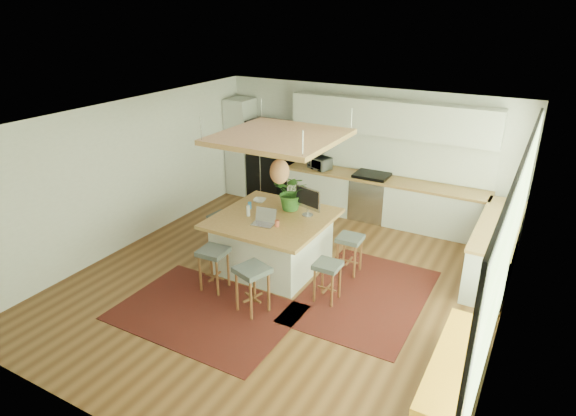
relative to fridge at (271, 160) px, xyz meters
The scene contains 34 objects.
floor 3.95m from the fridge, 56.02° to the right, with size 7.00×7.00×0.00m, color #4F2D16.
ceiling 4.23m from the fridge, 56.02° to the right, with size 7.00×7.00×0.00m, color white.
wall_back 2.21m from the fridge, ahead, with size 6.50×6.50×0.00m, color silver.
wall_front 7.04m from the fridge, 72.19° to the right, with size 6.50×6.50×0.00m, color silver.
wall_left 3.40m from the fridge, 109.08° to the right, with size 7.00×7.00×0.00m, color silver.
wall_right 6.28m from the fridge, 30.56° to the right, with size 7.00×7.00×0.00m, color silver.
window_wall 6.26m from the fridge, 30.70° to the right, with size 0.10×6.20×2.60m, color black, non-canonical shape.
pantry 0.83m from the fridge, behind, with size 0.55×0.60×2.25m, color beige.
back_counter_base 2.74m from the fridge, ahead, with size 4.20×0.60×0.88m, color beige.
back_counter_top 2.70m from the fridge, ahead, with size 4.24×0.64×0.05m, color olive.
backsplash 2.75m from the fridge, ahead, with size 4.20×0.02×0.80m, color white.
upper_cabinets 2.97m from the fridge, ahead, with size 4.20×0.34×0.70m, color beige.
range 2.48m from the fridge, ahead, with size 0.76×0.62×1.00m, color #A5A5AA, non-canonical shape.
right_counter_base 5.24m from the fridge, 13.15° to the right, with size 0.60×2.50×0.88m, color beige.
right_counter_top 5.21m from the fridge, 13.15° to the right, with size 0.64×2.54×0.05m, color olive.
window_bench 6.76m from the fridge, 40.71° to the right, with size 0.52×2.00×0.50m, color beige, non-canonical shape.
ceiling_panel 3.53m from the fridge, 56.45° to the right, with size 1.86×1.86×0.80m, color olive, non-canonical shape.
rug_near 4.86m from the fridge, 70.94° to the right, with size 2.60×1.80×0.01m, color black.
rug_right 4.62m from the fridge, 40.30° to the right, with size 1.80×2.60×0.01m, color black.
fridge is the anchor object (origin of this frame).
island 3.31m from the fridge, 58.47° to the right, with size 1.85×1.85×0.93m, color olive, non-canonical shape.
stool_near_left 4.14m from the fridge, 71.81° to the right, with size 0.42×0.42×0.71m, color #3E4444, non-canonical shape.
stool_near_right 4.68m from the fridge, 62.43° to the right, with size 0.44×0.44×0.74m, color #3E4444, non-canonical shape.
stool_right_front 4.50m from the fridge, 48.06° to the right, with size 0.38×0.38×0.65m, color #3E4444, non-canonical shape.
stool_right_back 3.83m from the fridge, 38.72° to the right, with size 0.40×0.40×0.67m, color #3E4444, non-canonical shape.
stool_left_side 2.80m from the fridge, 78.25° to the right, with size 0.40×0.40×0.68m, color #3E4444, non-canonical shape.
laptop 3.59m from the fridge, 61.04° to the right, with size 0.35×0.38×0.27m, color #A5A5AA, non-canonical shape.
monitor 3.30m from the fridge, 48.14° to the right, with size 0.54×0.19×0.50m, color #A5A5AA, non-canonical shape.
microwave 1.27m from the fridge, ahead, with size 0.48×0.27×0.32m, color #A5A5AA.
island_plant 3.00m from the fridge, 51.91° to the right, with size 0.59×0.65×0.51m, color #1E4C19.
island_bowl 2.60m from the fridge, 63.48° to the right, with size 0.23×0.23×0.06m, color silver.
island_bottle_0 2.93m from the fridge, 66.64° to the right, with size 0.07×0.07×0.19m, color #388FE2.
island_bottle_1 3.22m from the fridge, 65.95° to the right, with size 0.07×0.07×0.19m, color silver.
island_bottle_2 3.66m from the fridge, 57.59° to the right, with size 0.07×0.07×0.19m, color #AC4E39.
Camera 1 is at (3.43, -6.04, 4.23)m, focal length 30.44 mm.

